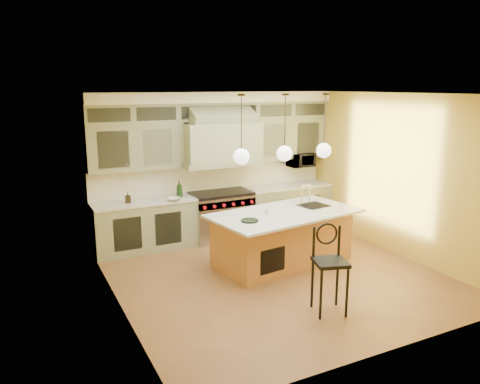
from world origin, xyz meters
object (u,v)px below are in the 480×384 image
counter_stool (329,263)px  kitchen_island (283,237)px  range (221,215)px  microwave (301,160)px

counter_stool → kitchen_island: bearing=94.9°
counter_stool → range: bearing=107.3°
kitchen_island → counter_stool: 1.87m
counter_stool → microwave: 4.17m
counter_stool → microwave: bearing=78.9°
range → microwave: 2.18m
range → kitchen_island: size_ratio=0.44×
kitchen_island → counter_stool: kitchen_island is taller
counter_stool → microwave: microwave is taller
microwave → range: bearing=-176.9°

